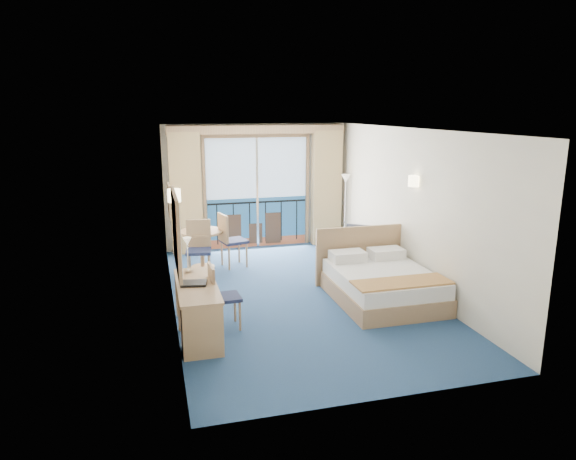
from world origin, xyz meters
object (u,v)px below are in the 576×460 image
(round_table, at_px, (202,240))
(table_chair_b, at_px, (199,245))
(desk_chair, at_px, (220,293))
(armchair, at_px, (360,247))
(floor_lamp, at_px, (345,192))
(nightstand, at_px, (380,261))
(desk, at_px, (201,319))
(bed, at_px, (381,283))
(table_chair_a, at_px, (229,237))

(round_table, height_order, table_chair_b, table_chair_b)
(desk_chair, bearing_deg, round_table, -3.96)
(round_table, bearing_deg, desk_chair, -90.84)
(round_table, bearing_deg, armchair, -12.31)
(floor_lamp, height_order, round_table, floor_lamp)
(nightstand, height_order, floor_lamp, floor_lamp)
(nightstand, relative_size, floor_lamp, 0.33)
(desk, xyz_separation_m, round_table, (0.36, 3.43, 0.16))
(bed, bearing_deg, table_chair_b, 143.74)
(nightstand, relative_size, table_chair_a, 0.50)
(table_chair_a, height_order, table_chair_b, table_chair_a)
(table_chair_b, bearing_deg, bed, -28.30)
(armchair, xyz_separation_m, desk_chair, (-3.04, -2.23, 0.14))
(armchair, bearing_deg, table_chair_a, -64.23)
(round_table, bearing_deg, table_chair_a, -7.03)
(table_chair_a, bearing_deg, desk_chair, 154.73)
(desk_chair, distance_m, table_chair_a, 2.88)
(nightstand, distance_m, table_chair_a, 2.90)
(nightstand, bearing_deg, desk, -148.19)
(armchair, height_order, round_table, armchair)
(round_table, distance_m, table_chair_a, 0.53)
(armchair, xyz_separation_m, floor_lamp, (0.25, 1.49, 0.84))
(bed, height_order, armchair, bed)
(bed, relative_size, floor_lamp, 1.19)
(desk, relative_size, desk_chair, 1.65)
(armchair, bearing_deg, round_table, -63.14)
(desk, xyz_separation_m, desk_chair, (0.32, 0.54, 0.13))
(round_table, relative_size, table_chair_b, 0.79)
(floor_lamp, xyz_separation_m, table_chair_a, (-2.72, -0.90, -0.63))
(bed, xyz_separation_m, desk, (-2.96, -0.97, 0.11))
(desk_chair, bearing_deg, table_chair_b, -1.70)
(bed, distance_m, floor_lamp, 3.48)
(bed, height_order, desk_chair, bed)
(desk_chair, distance_m, round_table, 2.89)
(round_table, height_order, table_chair_a, table_chair_a)
(round_table, bearing_deg, table_chair_b, -102.17)
(nightstand, xyz_separation_m, floor_lamp, (0.10, 2.09, 0.96))
(table_chair_a, xyz_separation_m, table_chair_b, (-0.62, -0.41, -0.01))
(desk, bearing_deg, armchair, 39.56)
(armchair, bearing_deg, bed, 26.88)
(bed, bearing_deg, floor_lamp, 78.98)
(table_chair_a, bearing_deg, armchair, -117.36)
(armchair, bearing_deg, floor_lamp, -150.30)
(nightstand, bearing_deg, armchair, 103.60)
(floor_lamp, bearing_deg, table_chair_b, -158.64)
(bed, xyz_separation_m, desk_chair, (-2.64, -0.43, 0.24))
(nightstand, xyz_separation_m, table_chair_a, (-2.62, 1.19, 0.33))
(bed, relative_size, desk, 1.26)
(nightstand, distance_m, round_table, 3.39)
(desk_chair, distance_m, table_chair_b, 2.41)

